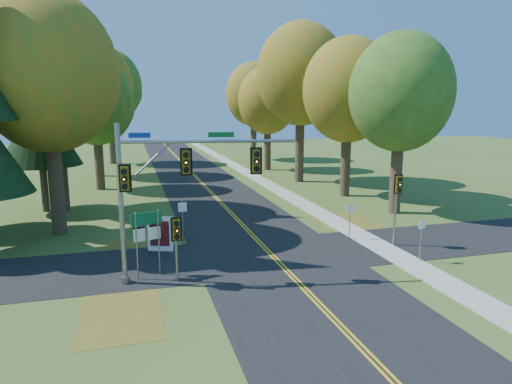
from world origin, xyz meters
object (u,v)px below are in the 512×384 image
object	(u,v)px
route_sign_cluster	(147,231)
info_kiosk	(160,234)
traffic_mast	(165,182)
east_signal_pole	(398,192)

from	to	relation	value
route_sign_cluster	info_kiosk	size ratio (longest dim) A/B	1.64
traffic_mast	east_signal_pole	xyz separation A→B (m)	(12.52, 1.88, -1.43)
east_signal_pole	route_sign_cluster	world-z (taller)	east_signal_pole
east_signal_pole	route_sign_cluster	distance (m)	13.42
traffic_mast	east_signal_pole	bearing A→B (deg)	17.52
traffic_mast	route_sign_cluster	size ratio (longest dim) A/B	2.46
traffic_mast	east_signal_pole	distance (m)	12.74
traffic_mast	route_sign_cluster	bearing A→B (deg)	144.01
traffic_mast	east_signal_pole	size ratio (longest dim) A/B	1.89
east_signal_pole	info_kiosk	size ratio (longest dim) A/B	2.14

